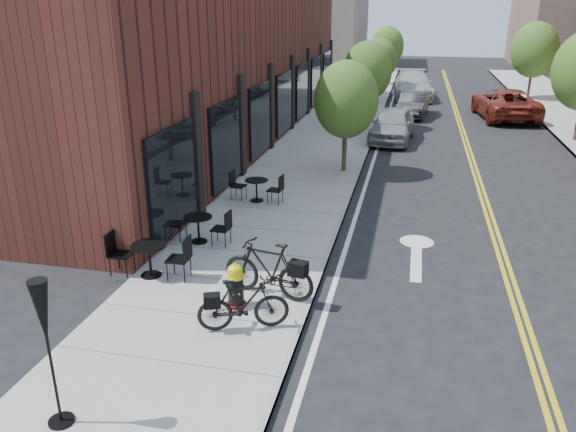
% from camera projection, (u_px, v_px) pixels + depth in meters
% --- Properties ---
extents(ground, '(120.00, 120.00, 0.00)m').
position_uv_depth(ground, '(316.00, 294.00, 11.60)').
color(ground, black).
rests_on(ground, ground).
extents(sidewalk_near, '(4.00, 70.00, 0.12)m').
position_uv_depth(sidewalk_near, '(310.00, 162.00, 21.12)').
color(sidewalk_near, '#9E9B93').
rests_on(sidewalk_near, ground).
extents(building_near, '(5.00, 28.00, 7.00)m').
position_uv_depth(building_near, '(227.00, 57.00, 24.49)').
color(building_near, '#492117').
rests_on(building_near, ground).
extents(bg_building_left, '(8.00, 14.00, 10.00)m').
position_uv_depth(bg_building_left, '(321.00, 12.00, 55.32)').
color(bg_building_left, '#726656').
rests_on(bg_building_left, ground).
extents(tree_near_a, '(2.20, 2.20, 3.81)m').
position_uv_depth(tree_near_a, '(346.00, 100.00, 19.02)').
color(tree_near_a, '#382B1E').
rests_on(tree_near_a, sidewalk_near).
extents(tree_near_b, '(2.30, 2.30, 3.98)m').
position_uv_depth(tree_near_b, '(367.00, 71.00, 26.29)').
color(tree_near_b, '#382B1E').
rests_on(tree_near_b, sidewalk_near).
extents(tree_near_c, '(2.10, 2.10, 3.67)m').
position_uv_depth(tree_near_c, '(379.00, 60.00, 33.66)').
color(tree_near_c, '#382B1E').
rests_on(tree_near_c, sidewalk_near).
extents(tree_near_d, '(2.40, 2.40, 4.11)m').
position_uv_depth(tree_near_d, '(387.00, 47.00, 40.88)').
color(tree_near_d, '#382B1E').
rests_on(tree_near_d, sidewalk_near).
extents(tree_far_c, '(2.80, 2.80, 4.62)m').
position_uv_depth(tree_far_c, '(535.00, 50.00, 34.33)').
color(tree_far_c, '#382B1E').
rests_on(tree_far_c, sidewalk_far).
extents(fire_hydrant, '(0.41, 0.41, 0.91)m').
position_uv_depth(fire_hydrant, '(236.00, 286.00, 10.78)').
color(fire_hydrant, maroon).
rests_on(fire_hydrant, sidewalk_near).
extents(bicycle_left, '(2.03, 0.95, 1.18)m').
position_uv_depth(bicycle_left, '(268.00, 269.00, 11.11)').
color(bicycle_left, black).
rests_on(bicycle_left, sidewalk_near).
extents(bicycle_right, '(1.71, 1.03, 0.99)m').
position_uv_depth(bicycle_right, '(243.00, 304.00, 9.98)').
color(bicycle_right, black).
rests_on(bicycle_right, sidewalk_near).
extents(bistro_set_a, '(1.76, 0.78, 0.95)m').
position_uv_depth(bistro_set_a, '(149.00, 256.00, 11.97)').
color(bistro_set_a, black).
rests_on(bistro_set_a, sidewalk_near).
extents(bistro_set_b, '(1.63, 0.74, 0.87)m').
position_uv_depth(bistro_set_b, '(198.00, 225.00, 13.72)').
color(bistro_set_b, black).
rests_on(bistro_set_b, sidewalk_near).
extents(bistro_set_c, '(1.62, 0.76, 0.86)m').
position_uv_depth(bistro_set_c, '(256.00, 187.00, 16.63)').
color(bistro_set_c, black).
rests_on(bistro_set_c, sidewalk_near).
extents(patio_umbrella, '(0.36, 0.36, 2.22)m').
position_uv_depth(patio_umbrella, '(44.00, 324.00, 7.31)').
color(patio_umbrella, black).
rests_on(patio_umbrella, sidewalk_near).
extents(parked_car_a, '(2.02, 4.35, 1.44)m').
position_uv_depth(parked_car_a, '(392.00, 125.00, 24.48)').
color(parked_car_a, '#919499').
rests_on(parked_car_a, ground).
extents(parked_car_b, '(1.75, 4.04, 1.29)m').
position_uv_depth(parked_car_b, '(413.00, 104.00, 29.98)').
color(parked_car_b, black).
rests_on(parked_car_b, ground).
extents(parked_car_c, '(2.73, 5.84, 1.65)m').
position_uv_depth(parked_car_c, '(413.00, 85.00, 35.80)').
color(parked_car_c, '#B8B8BD').
rests_on(parked_car_c, ground).
extents(parked_car_far, '(3.24, 5.93, 1.58)m').
position_uv_depth(parked_car_far, '(505.00, 104.00, 29.34)').
color(parked_car_far, maroon).
rests_on(parked_car_far, ground).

